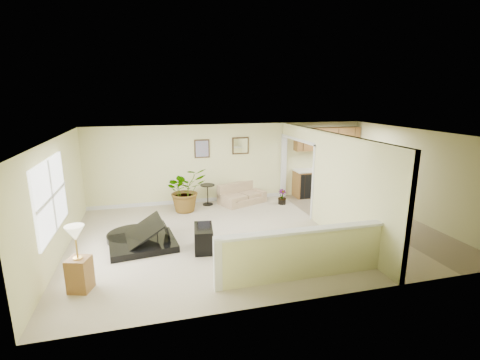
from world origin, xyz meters
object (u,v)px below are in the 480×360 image
object	(u,v)px
piano	(140,221)
accent_table	(208,192)
loveseat	(242,193)
piano_bench	(204,238)
small_plant	(282,198)
palm_plant	(186,190)
lamp_stand	(79,264)

from	to	relation	value
piano	accent_table	xyz separation A→B (m)	(2.00, 2.59, -0.15)
piano	loveseat	bearing A→B (deg)	32.03
piano_bench	small_plant	world-z (taller)	piano_bench
accent_table	small_plant	distance (m)	2.37
small_plant	palm_plant	bearing A→B (deg)	178.03
small_plant	lamp_stand	bearing A→B (deg)	-144.29
piano_bench	accent_table	xyz separation A→B (m)	(0.63, 3.22, 0.16)
piano	piano_bench	bearing A→B (deg)	-31.61
piano	palm_plant	xyz separation A→B (m)	(1.28, 2.17, 0.07)
piano	piano_bench	size ratio (longest dim) A/B	2.36
piano	piano_bench	distance (m)	1.54
loveseat	accent_table	bearing A→B (deg)	154.59
loveseat	piano	bearing A→B (deg)	-163.67
piano_bench	loveseat	world-z (taller)	loveseat
accent_table	palm_plant	xyz separation A→B (m)	(-0.72, -0.42, 0.23)
small_plant	lamp_stand	xyz separation A→B (m)	(-5.32, -3.82, 0.31)
piano	palm_plant	distance (m)	2.52
lamp_stand	piano_bench	bearing A→B (deg)	25.44
lamp_stand	small_plant	bearing A→B (deg)	35.71
palm_plant	lamp_stand	world-z (taller)	palm_plant
piano_bench	lamp_stand	world-z (taller)	lamp_stand
piano	lamp_stand	size ratio (longest dim) A/B	1.54
lamp_stand	piano	bearing A→B (deg)	60.15
accent_table	small_plant	bearing A→B (deg)	-12.82
accent_table	lamp_stand	xyz separation A→B (m)	(-3.01, -4.35, 0.10)
loveseat	lamp_stand	bearing A→B (deg)	-156.74
accent_table	lamp_stand	bearing A→B (deg)	-124.70
palm_plant	small_plant	bearing A→B (deg)	-1.97
piano_bench	lamp_stand	distance (m)	2.65
loveseat	lamp_stand	xyz separation A→B (m)	(-4.11, -4.30, 0.21)
accent_table	piano	bearing A→B (deg)	-127.69
piano_bench	small_plant	xyz separation A→B (m)	(2.94, 2.69, -0.06)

